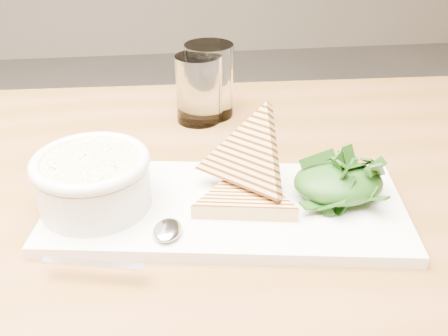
{
  "coord_description": "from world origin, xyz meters",
  "views": [
    {
      "loc": [
        0.24,
        -0.54,
        1.11
      ],
      "look_at": [
        0.3,
        -0.03,
        0.81
      ],
      "focal_mm": 40.0,
      "sensor_mm": 36.0,
      "label": 1
    }
  ],
  "objects": [
    {
      "name": "glass_near",
      "position": [
        0.31,
        0.24,
        0.82
      ],
      "size": [
        0.08,
        0.08,
        0.12
      ],
      "primitive_type": "cylinder",
      "color": "white",
      "rests_on": "table_top"
    },
    {
      "name": "sandwich_lean",
      "position": [
        0.33,
        -0.03,
        0.82
      ],
      "size": [
        0.2,
        0.2,
        0.16
      ],
      "primitive_type": null,
      "rotation": [
        0.92,
        0.0,
        -0.77
      ],
      "color": "tan",
      "rests_on": "sandwich_flat"
    },
    {
      "name": "bowl_rim",
      "position": [
        0.15,
        -0.03,
        0.83
      ],
      "size": [
        0.14,
        0.14,
        0.01
      ],
      "primitive_type": "torus",
      "color": "white",
      "rests_on": "soup_bowl"
    },
    {
      "name": "soup",
      "position": [
        0.15,
        -0.03,
        0.83
      ],
      "size": [
        0.11,
        0.11,
        0.01
      ],
      "primitive_type": "cylinder",
      "color": "beige",
      "rests_on": "soup_bowl"
    },
    {
      "name": "arugula_pile",
      "position": [
        0.44,
        -0.05,
        0.8
      ],
      "size": [
        0.11,
        0.1,
        0.05
      ],
      "primitive_type": null,
      "color": "#275B18",
      "rests_on": "platter"
    },
    {
      "name": "sandwich_flat",
      "position": [
        0.32,
        -0.05,
        0.78
      ],
      "size": [
        0.16,
        0.16,
        0.02
      ],
      "primitive_type": null,
      "rotation": [
        0.0,
        0.0,
        -0.18
      ],
      "color": "tan",
      "rests_on": "platter"
    },
    {
      "name": "salad_base",
      "position": [
        0.44,
        -0.05,
        0.79
      ],
      "size": [
        0.11,
        0.08,
        0.04
      ],
      "primitive_type": "ellipsoid",
      "color": "black",
      "rests_on": "platter"
    },
    {
      "name": "spoon_bowl",
      "position": [
        0.23,
        -0.1,
        0.78
      ],
      "size": [
        0.04,
        0.05,
        0.01
      ],
      "primitive_type": "ellipsoid",
      "rotation": [
        0.0,
        0.0,
        -0.24
      ],
      "color": "silver",
      "rests_on": "platter"
    },
    {
      "name": "table_leg_br",
      "position": [
        0.82,
        0.34,
        0.36
      ],
      "size": [
        0.06,
        0.06,
        0.72
      ],
      "primitive_type": "cylinder",
      "color": "brown",
      "rests_on": "ground"
    },
    {
      "name": "spoon_handle",
      "position": [
        0.16,
        -0.15,
        0.77
      ],
      "size": [
        0.1,
        0.03,
        0.0
      ],
      "primitive_type": "cube",
      "rotation": [
        0.0,
        0.0,
        -0.24
      ],
      "color": "silver",
      "rests_on": "platter"
    },
    {
      "name": "platter",
      "position": [
        0.3,
        -0.05,
        0.76
      ],
      "size": [
        0.45,
        0.25,
        0.01
      ],
      "primitive_type": "cube",
      "rotation": [
        0.0,
        0.0,
        -0.16
      ],
      "color": "white",
      "rests_on": "table_top"
    },
    {
      "name": "glass_far",
      "position": [
        0.29,
        0.22,
        0.81
      ],
      "size": [
        0.07,
        0.07,
        0.11
      ],
      "primitive_type": "cylinder",
      "color": "white",
      "rests_on": "table_top"
    },
    {
      "name": "soup_bowl",
      "position": [
        0.15,
        -0.03,
        0.8
      ],
      "size": [
        0.13,
        0.13,
        0.05
      ],
      "primitive_type": "cylinder",
      "color": "white",
      "rests_on": "platter"
    },
    {
      "name": "table_top",
      "position": [
        0.25,
        -0.03,
        0.74
      ],
      "size": [
        1.27,
        0.87,
        0.04
      ],
      "primitive_type": "cube",
      "rotation": [
        0.0,
        0.0,
        -0.04
      ],
      "color": "brown",
      "rests_on": "ground"
    }
  ]
}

